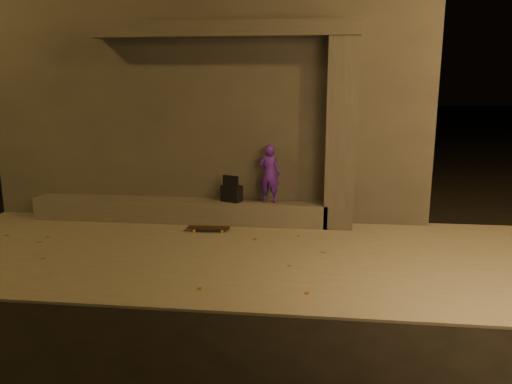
# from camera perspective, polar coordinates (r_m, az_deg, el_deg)

# --- Properties ---
(ground) EXTENTS (120.00, 120.00, 0.00)m
(ground) POSITION_cam_1_polar(r_m,az_deg,el_deg) (6.60, -4.78, -12.90)
(ground) COLOR black
(ground) RESTS_ON ground
(sidewalk) EXTENTS (11.00, 4.40, 0.04)m
(sidewalk) POSITION_cam_1_polar(r_m,az_deg,el_deg) (8.41, -2.04, -7.01)
(sidewalk) COLOR #69655D
(sidewalk) RESTS_ON ground
(building) EXTENTS (9.00, 5.10, 5.22)m
(building) POSITION_cam_1_polar(r_m,az_deg,el_deg) (12.53, -3.52, 11.43)
(building) COLOR #3D3937
(building) RESTS_ON ground
(ledge) EXTENTS (6.00, 0.55, 0.45)m
(ledge) POSITION_cam_1_polar(r_m,az_deg,el_deg) (10.29, -8.82, -2.09)
(ledge) COLOR #4E4C47
(ledge) RESTS_ON sidewalk
(column) EXTENTS (0.55, 0.55, 3.60)m
(column) POSITION_cam_1_polar(r_m,az_deg,el_deg) (9.65, 9.61, 6.43)
(column) COLOR #3D3937
(column) RESTS_ON sidewalk
(canopy) EXTENTS (5.00, 0.70, 0.28)m
(canopy) POSITION_cam_1_polar(r_m,az_deg,el_deg) (9.84, -3.55, 18.01)
(canopy) COLOR #3D3937
(canopy) RESTS_ON column
(skateboarder) EXTENTS (0.45, 0.32, 1.15)m
(skateboarder) POSITION_cam_1_polar(r_m,az_deg,el_deg) (9.78, 1.52, 2.10)
(skateboarder) COLOR #4719A5
(skateboarder) RESTS_ON ledge
(backpack) EXTENTS (0.45, 0.37, 0.54)m
(backpack) POSITION_cam_1_polar(r_m,az_deg,el_deg) (9.96, -2.80, -0.02)
(backpack) COLOR black
(backpack) RESTS_ON ledge
(skateboard) EXTENTS (0.82, 0.26, 0.09)m
(skateboard) POSITION_cam_1_polar(r_m,az_deg,el_deg) (9.54, -5.43, -4.10)
(skateboard) COLOR black
(skateboard) RESTS_ON sidewalk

